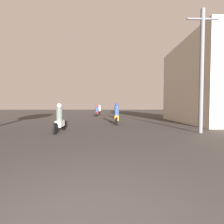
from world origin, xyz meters
name	(u,v)px	position (x,y,z in m)	size (l,w,h in m)	color
motorcycle_white	(60,120)	(-2.29, 6.76, 0.62)	(0.60, 1.96, 1.52)	black
motorcycle_orange	(116,116)	(0.88, 10.25, 0.63)	(0.60, 1.98, 1.60)	black
motorcycle_silver	(117,113)	(1.21, 15.66, 0.58)	(0.60, 2.12, 1.43)	black
motorcycle_red	(97,112)	(-1.39, 19.27, 0.61)	(0.60, 2.06, 1.52)	black
motorcycle_black	(100,111)	(-1.24, 22.50, 0.63)	(0.60, 1.90, 1.58)	black
motorcycle_green	(118,110)	(1.81, 25.59, 0.64)	(0.60, 1.93, 1.60)	black
building_right_near	(207,83)	(8.57, 11.41, 3.35)	(4.54, 7.67, 6.70)	beige
utility_pole_near	(202,69)	(5.03, 6.40, 3.28)	(1.60, 0.20, 6.25)	slate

